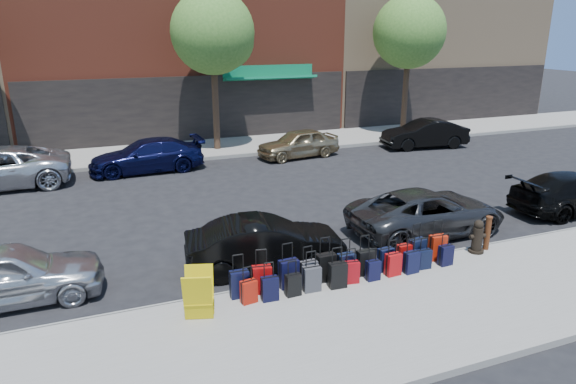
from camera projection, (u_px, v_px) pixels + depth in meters
name	position (u px, v px, depth m)	size (l,w,h in m)	color
ground	(276.00, 216.00, 16.22)	(120.00, 120.00, 0.00)	black
sidewalk_near	(386.00, 316.00, 10.43)	(60.00, 4.00, 0.15)	gray
sidewalk_far	(205.00, 149.00, 25.07)	(60.00, 4.00, 0.15)	gray
curb_near	(340.00, 274.00, 12.23)	(60.00, 0.08, 0.15)	gray
curb_far	(215.00, 158.00, 23.27)	(60.00, 0.08, 0.15)	gray
tree_center	(216.00, 35.00, 23.23)	(3.80, 3.80, 7.27)	black
tree_right	(412.00, 34.00, 26.90)	(3.80, 3.80, 7.27)	black
suitcase_front_0	(239.00, 284.00, 10.94)	(0.41, 0.24, 0.97)	black
suitcase_front_1	(262.00, 279.00, 11.12)	(0.45, 0.29, 1.00)	#900909
suitcase_front_2	(289.00, 274.00, 11.36)	(0.44, 0.26, 1.03)	black
suitcase_front_3	(309.00, 273.00, 11.48)	(0.39, 0.24, 0.91)	#35353A
suitcase_front_4	(326.00, 267.00, 11.66)	(0.44, 0.25, 1.04)	black
suitcase_front_5	(346.00, 266.00, 11.80)	(0.40, 0.22, 0.95)	black
suitcase_front_6	(365.00, 262.00, 11.96)	(0.40, 0.22, 0.96)	black
suitcase_front_7	(386.00, 259.00, 12.17)	(0.39, 0.24, 0.90)	black
suitcase_front_8	(404.00, 255.00, 12.40)	(0.37, 0.22, 0.88)	#910B09
suitcase_front_9	(417.00, 251.00, 12.51)	(0.46, 0.30, 1.02)	black
suitcase_front_10	(438.00, 247.00, 12.74)	(0.43, 0.26, 1.02)	#9F1C0A
suitcase_back_0	(249.00, 292.00, 10.73)	(0.36, 0.25, 0.80)	#9F170A
suitcase_back_1	(270.00, 289.00, 10.83)	(0.37, 0.22, 0.85)	black
suitcase_back_2	(293.00, 285.00, 11.02)	(0.34, 0.21, 0.79)	black
suitcase_back_3	(312.00, 279.00, 11.21)	(0.39, 0.24, 0.92)	#36363B
suitcase_back_4	(338.00, 275.00, 11.36)	(0.40, 0.25, 0.94)	black
suitcase_back_5	(351.00, 272.00, 11.58)	(0.37, 0.25, 0.82)	maroon
suitcase_back_6	(373.00, 270.00, 11.71)	(0.32, 0.18, 0.76)	black
suitcase_back_7	(393.00, 264.00, 11.93)	(0.37, 0.23, 0.86)	#A70A0E
suitcase_back_8	(411.00, 262.00, 12.05)	(0.37, 0.23, 0.85)	black
suitcase_back_9	(424.00, 259.00, 12.28)	(0.33, 0.20, 0.77)	black
suitcase_back_10	(446.00, 255.00, 12.45)	(0.35, 0.21, 0.81)	black
fire_hydrant	(477.00, 237.00, 13.13)	(0.45, 0.39, 0.87)	black
bollard	(488.00, 232.00, 13.28)	(0.17, 0.17, 0.91)	#38190C
display_rack	(199.00, 294.00, 10.11)	(0.73, 0.76, 1.01)	#D4B90B
car_near_0	(6.00, 274.00, 10.90)	(1.58, 3.92, 1.34)	silver
car_near_1	(266.00, 244.00, 12.50)	(1.36, 3.89, 1.28)	black
car_near_2	(427.00, 212.00, 14.70)	(2.14, 4.63, 1.29)	#353537
car_near_3	(575.00, 192.00, 16.46)	(1.80, 4.43, 1.28)	black
car_far_1	(147.00, 156.00, 21.14)	(1.88, 4.62, 1.34)	#0C0F36
car_far_2	(298.00, 143.00, 23.52)	(1.54, 3.82, 1.30)	#9E8961
car_far_3	(425.00, 134.00, 25.44)	(1.47, 4.21, 1.39)	black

